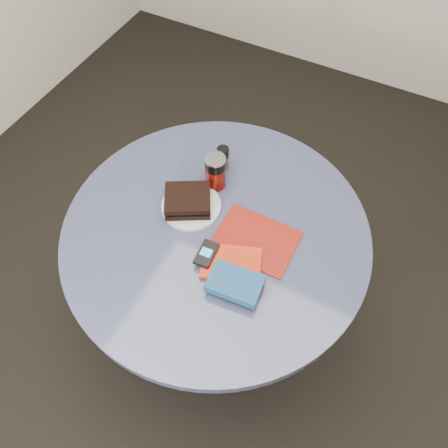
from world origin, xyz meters
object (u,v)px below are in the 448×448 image
at_px(headphones, 246,292).
at_px(novel, 235,284).
at_px(red_book, 231,263).
at_px(mp3_player, 206,254).
at_px(sandwich, 188,201).
at_px(plate, 191,206).
at_px(pepper_grinder, 223,158).
at_px(table, 216,254).
at_px(soda_can, 215,172).
at_px(magazine, 256,240).

bearing_deg(headphones, novel, -177.45).
xyz_separation_m(red_book, mp3_player, (-0.08, -0.01, 0.01)).
height_order(red_book, novel, novel).
height_order(sandwich, red_book, sandwich).
relative_size(sandwich, mp3_player, 2.04).
bearing_deg(red_book, plate, 127.09).
bearing_deg(red_book, pepper_grinder, 100.04).
bearing_deg(table, headphones, -41.02).
height_order(soda_can, red_book, soda_can).
relative_size(mp3_player, headphones, 0.96).
relative_size(pepper_grinder, red_book, 0.53).
xyz_separation_m(table, sandwich, (-0.12, 0.03, 0.20)).
bearing_deg(red_book, mp3_player, 167.96).
relative_size(plate, pepper_grinder, 2.08).
height_order(plate, sandwich, sandwich).
distance_m(plate, novel, 0.33).
bearing_deg(novel, plate, 137.66).
distance_m(red_book, headphones, 0.10).
relative_size(plate, sandwich, 1.05).
bearing_deg(magazine, plate, 175.70).
distance_m(plate, sandwich, 0.03).
relative_size(novel, headphones, 1.61).
relative_size(table, mp3_player, 10.77).
distance_m(soda_can, mp3_player, 0.30).
relative_size(plate, novel, 1.28).
bearing_deg(sandwich, red_book, -29.94).
relative_size(pepper_grinder, headphones, 0.99).
bearing_deg(table, novel, -47.13).
bearing_deg(headphones, sandwich, 147.49).
bearing_deg(plate, magazine, -4.49).
bearing_deg(mp3_player, novel, -23.24).
relative_size(table, pepper_grinder, 10.44).
bearing_deg(headphones, mp3_player, 161.84).
distance_m(pepper_grinder, red_book, 0.40).
bearing_deg(red_book, table, 116.59).
distance_m(novel, mp3_player, 0.14).
height_order(sandwich, magazine, sandwich).
distance_m(magazine, headphones, 0.19).
relative_size(plate, red_book, 1.11).
xyz_separation_m(table, soda_can, (-0.09, 0.16, 0.23)).
xyz_separation_m(soda_can, headphones, (0.27, -0.32, -0.06)).
distance_m(table, mp3_player, 0.22).
bearing_deg(plate, novel, -37.45).
distance_m(table, novel, 0.30).
xyz_separation_m(sandwich, soda_can, (0.03, 0.13, 0.03)).
xyz_separation_m(pepper_grinder, red_book, (0.20, -0.34, -0.04)).
relative_size(table, novel, 6.42).
xyz_separation_m(plate, red_book, (0.22, -0.14, 0.01)).
distance_m(sandwich, mp3_player, 0.20).
relative_size(table, soda_can, 7.61).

